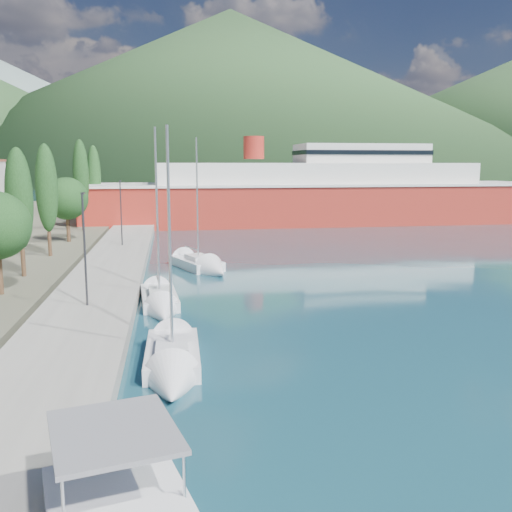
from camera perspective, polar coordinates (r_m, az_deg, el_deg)
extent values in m
plane|color=#174351|center=(135.86, -6.71, 5.59)|extent=(1400.00, 1400.00, 0.00)
cube|color=gray|center=(42.52, -14.56, -1.87)|extent=(5.00, 88.00, 0.80)
cone|color=slate|center=(705.39, -1.70, 15.81)|extent=(760.00, 760.00, 180.00)
cone|color=#2A4926|center=(420.79, -2.55, 15.87)|extent=(480.00, 480.00, 115.00)
cylinder|color=#47301E|center=(42.20, -22.25, -0.60)|extent=(0.30, 0.30, 1.93)
ellipsoid|color=#1C411A|center=(41.74, -22.61, 5.34)|extent=(1.80, 1.80, 6.83)
cylinder|color=#47301E|center=(50.77, -19.93, 1.15)|extent=(0.30, 0.30, 2.05)
ellipsoid|color=#1C411A|center=(50.38, -20.22, 6.40)|extent=(1.80, 1.80, 7.26)
cylinder|color=#47301E|center=(59.59, -18.26, 2.62)|extent=(0.36, 0.36, 2.61)
sphere|color=#1C411A|center=(59.35, -18.40, 5.48)|extent=(4.18, 4.18, 4.18)
cylinder|color=#47301E|center=(69.32, -16.91, 3.41)|extent=(0.30, 0.30, 2.30)
ellipsoid|color=#1C411A|center=(69.03, -17.11, 7.73)|extent=(1.80, 1.80, 8.15)
cylinder|color=#47301E|center=(80.79, -15.74, 4.20)|extent=(0.30, 0.30, 2.23)
ellipsoid|color=#1C411A|center=(80.54, -15.90, 7.80)|extent=(1.80, 1.80, 7.91)
cylinder|color=#2D2D33|center=(31.60, -16.76, 0.55)|extent=(0.12, 0.12, 6.00)
cube|color=#2D2D33|center=(31.56, -16.94, 6.01)|extent=(0.15, 0.50, 0.12)
cylinder|color=#2D2D33|center=(54.79, -13.34, 4.19)|extent=(0.12, 0.12, 6.00)
cube|color=#2D2D33|center=(54.87, -13.44, 7.33)|extent=(0.15, 0.50, 0.12)
cube|color=slate|center=(12.82, -14.03, -16.67)|extent=(3.16, 3.50, 0.11)
cube|color=silver|center=(24.84, -8.34, -9.91)|extent=(2.30, 5.46, 0.87)
cube|color=silver|center=(24.31, -8.38, -8.90)|extent=(1.36, 2.19, 0.34)
cylinder|color=silver|center=(23.32, -8.63, 1.54)|extent=(0.12, 0.12, 9.18)
cone|color=silver|center=(21.58, -8.42, -12.92)|extent=(2.26, 2.57, 2.22)
cube|color=silver|center=(35.21, -9.66, -4.26)|extent=(2.47, 5.83, 0.80)
cube|color=silver|center=(34.72, -9.65, -3.54)|extent=(1.40, 2.36, 0.31)
cylinder|color=silver|center=(34.00, -9.86, 4.33)|extent=(0.12, 0.12, 9.82)
cone|color=silver|center=(31.68, -9.27, -5.76)|extent=(2.25, 2.80, 2.05)
cube|color=silver|center=(46.50, -5.98, -0.86)|extent=(4.37, 6.14, 0.96)
cube|color=silver|center=(46.05, -5.80, -0.14)|extent=(2.21, 2.64, 0.38)
cylinder|color=silver|center=(45.54, -5.90, 5.66)|extent=(0.12, 0.12, 9.65)
cone|color=silver|center=(43.29, -4.02, -1.58)|extent=(3.26, 3.35, 2.47)
cube|color=#A7281D|center=(82.12, 5.88, 5.00)|extent=(64.13, 14.26, 6.17)
cube|color=silver|center=(81.95, 5.92, 7.15)|extent=(64.58, 14.67, 0.33)
cube|color=silver|center=(81.92, 5.93, 8.08)|extent=(44.28, 11.69, 3.31)
cube|color=silver|center=(83.91, 10.39, 10.03)|extent=(18.03, 8.49, 2.65)
cylinder|color=#A7281D|center=(80.05, -0.23, 10.78)|extent=(2.87, 2.87, 3.09)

